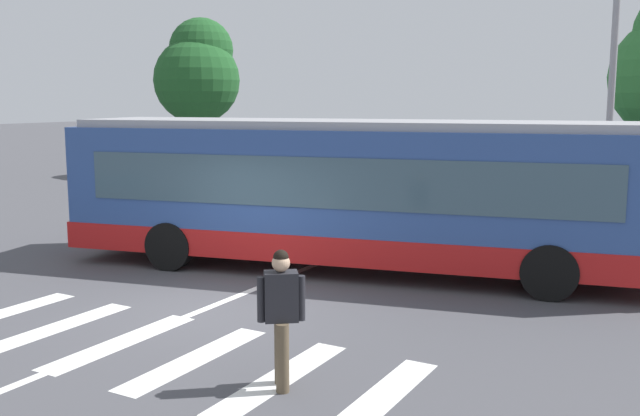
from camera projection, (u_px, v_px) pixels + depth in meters
name	position (u px, v px, depth m)	size (l,w,h in m)	color
ground_plane	(214.00, 307.00, 12.16)	(160.00, 160.00, 0.00)	#47474C
city_transit_bus	(350.00, 193.00, 14.60)	(12.11, 4.97, 3.06)	black
pedestrian_crossing_street	(281.00, 311.00, 8.61)	(0.48, 0.45, 1.72)	brown
parked_car_silver	(413.00, 171.00, 27.36)	(2.00, 4.56, 1.35)	black
parked_car_white	(484.00, 174.00, 26.19)	(1.95, 4.54, 1.35)	black
parked_car_teal	(568.00, 177.00, 25.13)	(1.98, 4.55, 1.35)	black
twin_arm_street_lamp	(616.00, 24.00, 20.28)	(4.87, 0.32, 9.02)	#939399
background_tree_left	(198.00, 72.00, 32.36)	(3.87, 3.87, 7.11)	brown
crosswalk_painted_stripes	(157.00, 350.00, 10.04)	(7.27, 2.75, 0.01)	silver
lane_center_line	(276.00, 280.00, 13.90)	(0.16, 24.00, 0.01)	silver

